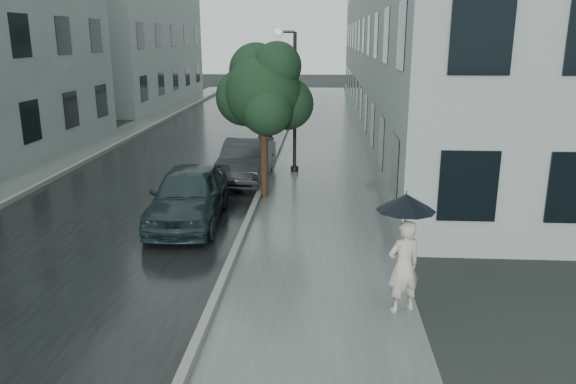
# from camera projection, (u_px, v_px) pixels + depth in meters

# --- Properties ---
(ground) EXTENTS (120.00, 120.00, 0.00)m
(ground) POSITION_uv_depth(u_px,v_px,m) (305.00, 283.00, 10.79)
(ground) COLOR black
(ground) RESTS_ON ground
(sidewalk) EXTENTS (3.50, 60.00, 0.01)m
(sidewalk) POSITION_uv_depth(u_px,v_px,m) (322.00, 155.00, 22.30)
(sidewalk) COLOR slate
(sidewalk) RESTS_ON ground
(kerb_near) EXTENTS (0.15, 60.00, 0.15)m
(kerb_near) POSITION_uv_depth(u_px,v_px,m) (276.00, 153.00, 22.40)
(kerb_near) COLOR slate
(kerb_near) RESTS_ON ground
(asphalt_road) EXTENTS (6.85, 60.00, 0.00)m
(asphalt_road) POSITION_uv_depth(u_px,v_px,m) (190.00, 154.00, 22.64)
(asphalt_road) COLOR black
(asphalt_road) RESTS_ON ground
(kerb_far) EXTENTS (0.15, 60.00, 0.15)m
(kerb_far) POSITION_uv_depth(u_px,v_px,m) (105.00, 151.00, 22.84)
(kerb_far) COLOR slate
(kerb_far) RESTS_ON ground
(sidewalk_far) EXTENTS (1.70, 60.00, 0.01)m
(sidewalk_far) POSITION_uv_depth(u_px,v_px,m) (83.00, 152.00, 22.91)
(sidewalk_far) COLOR #4C5451
(sidewalk_far) RESTS_ON ground
(building_near) EXTENTS (7.02, 36.00, 9.00)m
(building_near) POSITION_uv_depth(u_px,v_px,m) (429.00, 38.00, 27.97)
(building_near) COLOR gray
(building_near) RESTS_ON ground
(building_far_b) EXTENTS (7.02, 18.00, 8.00)m
(building_far_b) POSITION_uv_depth(u_px,v_px,m) (125.00, 44.00, 39.40)
(building_far_b) COLOR gray
(building_far_b) RESTS_ON ground
(pedestrian) EXTENTS (0.71, 0.61, 1.64)m
(pedestrian) POSITION_uv_depth(u_px,v_px,m) (404.00, 266.00, 9.50)
(pedestrian) COLOR #BCB9A5
(pedestrian) RESTS_ON sidewalk
(umbrella) EXTENTS (1.19, 1.19, 1.20)m
(umbrella) POSITION_uv_depth(u_px,v_px,m) (406.00, 202.00, 9.23)
(umbrella) COLOR black
(umbrella) RESTS_ON ground
(street_tree) EXTENTS (2.83, 2.57, 4.46)m
(street_tree) POSITION_uv_depth(u_px,v_px,m) (264.00, 91.00, 15.86)
(street_tree) COLOR #332619
(street_tree) RESTS_ON ground
(lamp_post) EXTENTS (0.85, 0.33, 4.83)m
(lamp_post) POSITION_uv_depth(u_px,v_px,m) (290.00, 91.00, 18.96)
(lamp_post) COLOR black
(lamp_post) RESTS_ON ground
(car_near) EXTENTS (1.88, 4.27, 1.43)m
(car_near) POSITION_uv_depth(u_px,v_px,m) (189.00, 195.00, 14.13)
(car_near) COLOR #1A282C
(car_near) RESTS_ON ground
(car_far) EXTENTS (1.59, 4.11, 1.34)m
(car_far) POSITION_uv_depth(u_px,v_px,m) (247.00, 160.00, 18.34)
(car_far) COLOR #212326
(car_far) RESTS_ON ground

